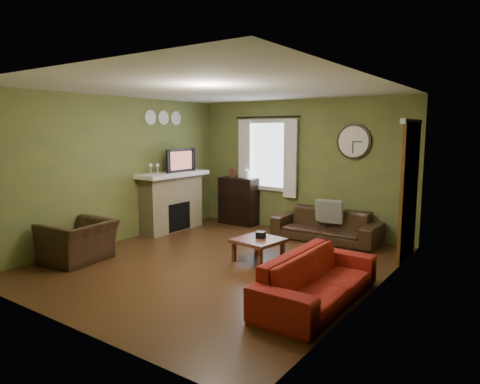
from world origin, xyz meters
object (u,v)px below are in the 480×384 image
Objects in this scene: sofa_brown at (326,225)px; coffee_table at (258,250)px; sofa_red at (318,279)px; armchair at (78,241)px; bookshelf at (238,201)px.

coffee_table is at bearing -100.53° from sofa_brown.
sofa_red is at bearing -67.96° from sofa_brown.
armchair is (-3.68, -0.65, 0.03)m from sofa_red.
sofa_brown is 2.92× the size of coffee_table.
bookshelf is 1.03× the size of armchair.
bookshelf is 4.37m from sofa_red.
sofa_brown is (2.12, -0.23, -0.22)m from bookshelf.
armchair is 2.77m from coffee_table.
coffee_table is (-1.43, 0.95, -0.11)m from sofa_red.
sofa_brown is 2.93m from sofa_red.
armchair is (-0.46, -3.60, -0.19)m from bookshelf.
coffee_table is (-0.33, -1.77, -0.11)m from sofa_brown.
armchair is 1.46× the size of coffee_table.
sofa_brown is 0.99× the size of sofa_red.
bookshelf reaches higher than coffee_table.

